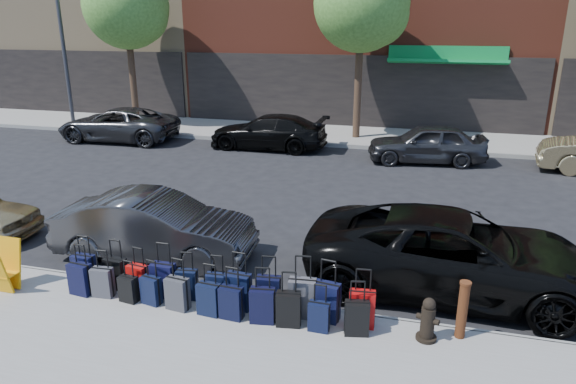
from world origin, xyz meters
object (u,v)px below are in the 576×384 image
(car_near_1, at_px, (155,227))
(car_far_0, at_px, (118,124))
(fire_hydrant, at_px, (428,321))
(display_rack, at_px, (1,267))
(car_far_1, at_px, (268,132))
(tree_left, at_px, (129,8))
(car_near_2, at_px, (454,253))
(suitcase_front_5, at_px, (217,289))
(car_far_2, at_px, (427,143))
(streetlight, at_px, (65,26))
(bollard, at_px, (463,309))
(tree_center, at_px, (365,6))

(car_near_1, height_order, car_far_0, car_far_0)
(fire_hydrant, xyz_separation_m, display_rack, (-7.48, -0.41, 0.13))
(car_far_1, bearing_deg, car_near_1, 4.03)
(tree_left, xyz_separation_m, fire_hydrant, (13.45, -14.45, -4.93))
(tree_left, xyz_separation_m, car_near_2, (13.88, -12.46, -4.66))
(car_near_2, bearing_deg, suitcase_front_5, 116.77)
(car_near_2, xyz_separation_m, car_far_2, (-0.59, 9.47, -0.05))
(car_near_2, height_order, car_far_0, car_near_2)
(streetlight, distance_m, car_far_2, 16.86)
(bollard, xyz_separation_m, car_near_1, (-6.15, 1.65, 0.05))
(streetlight, distance_m, car_near_1, 16.51)
(car_near_1, distance_m, car_far_0, 12.27)
(suitcase_front_5, distance_m, car_far_1, 12.19)
(car_far_0, bearing_deg, tree_left, -169.61)
(tree_left, xyz_separation_m, car_near_1, (7.80, -12.59, -4.72))
(display_rack, bearing_deg, streetlight, 122.70)
(tree_center, bearing_deg, fire_hydrant, -78.48)
(car_far_1, xyz_separation_m, car_far_2, (6.11, -0.58, 0.02))
(tree_left, relative_size, car_near_1, 1.72)
(tree_left, bearing_deg, display_rack, -68.14)
(car_near_1, xyz_separation_m, car_far_1, (-0.63, 10.18, -0.01))
(car_far_2, bearing_deg, car_near_1, -37.65)
(streetlight, relative_size, car_far_2, 1.94)
(bollard, bearing_deg, streetlight, 141.27)
(car_far_2, bearing_deg, bollard, -4.53)
(fire_hydrant, distance_m, car_near_1, 5.95)
(bollard, bearing_deg, tree_center, 103.61)
(streetlight, xyz_separation_m, car_far_1, (10.11, -1.71, -3.98))
(tree_left, relative_size, car_near_2, 1.34)
(tree_center, height_order, display_rack, tree_center)
(tree_center, xyz_separation_m, bollard, (3.45, -14.25, -4.77))
(streetlight, bearing_deg, fire_hydrant, -40.00)
(tree_center, xyz_separation_m, streetlight, (-13.44, -0.70, -0.75))
(tree_left, relative_size, bollard, 7.61)
(car_near_1, relative_size, car_far_2, 1.02)
(display_rack, bearing_deg, car_far_1, 84.99)
(display_rack, bearing_deg, fire_hydrant, 3.69)
(suitcase_front_5, height_order, car_near_2, car_near_2)
(tree_center, relative_size, car_far_0, 1.44)
(car_far_1, bearing_deg, car_far_2, 85.09)
(car_near_2, bearing_deg, car_far_2, 5.64)
(tree_center, distance_m, fire_hydrant, 15.55)
(suitcase_front_5, relative_size, display_rack, 0.95)
(tree_left, bearing_deg, car_near_1, -58.23)
(fire_hydrant, relative_size, car_far_2, 0.17)
(suitcase_front_5, height_order, display_rack, display_rack)
(tree_center, distance_m, car_far_0, 11.29)
(display_rack, relative_size, car_near_1, 0.22)
(car_far_0, bearing_deg, suitcase_front_5, 36.57)
(car_near_2, bearing_deg, tree_center, 17.24)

